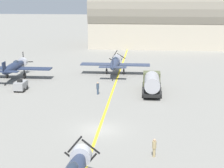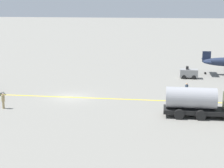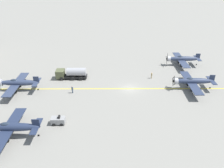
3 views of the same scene
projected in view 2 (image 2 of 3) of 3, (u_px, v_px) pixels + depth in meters
The scene contains 6 objects.
ground_plane at pixel (71, 97), 44.93m from camera, with size 400.00×400.00×0.00m, color gray.
taxiway_stripe at pixel (71, 97), 44.93m from camera, with size 0.30×160.00×0.01m, color yellow.
fuel_tanker at pixel (205, 102), 37.10m from camera, with size 2.68×8.00×2.98m.
tow_tractor at pixel (189, 73), 55.58m from camera, with size 1.57×2.60×1.79m.
ground_crew_walking at pixel (3, 100), 40.14m from camera, with size 0.37×0.37×1.68m.
ground_crew_inspecting at pixel (186, 90), 44.68m from camera, with size 0.39×0.39×1.77m.
Camera 2 is at (42.34, 10.99, 11.49)m, focal length 60.00 mm.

